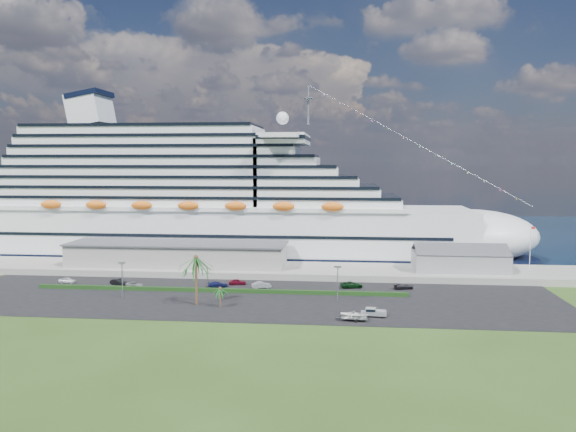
# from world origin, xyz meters

# --- Properties ---
(ground) EXTENTS (420.00, 420.00, 0.00)m
(ground) POSITION_xyz_m (0.00, 0.00, 0.00)
(ground) COLOR #2E4416
(ground) RESTS_ON ground
(asphalt_lot) EXTENTS (140.00, 38.00, 0.12)m
(asphalt_lot) POSITION_xyz_m (0.00, 11.00, 0.06)
(asphalt_lot) COLOR black
(asphalt_lot) RESTS_ON ground
(wharf) EXTENTS (240.00, 20.00, 1.80)m
(wharf) POSITION_xyz_m (0.00, 40.00, 0.90)
(wharf) COLOR gray
(wharf) RESTS_ON ground
(water) EXTENTS (420.00, 160.00, 0.02)m
(water) POSITION_xyz_m (0.00, 130.00, 0.01)
(water) COLOR black
(water) RESTS_ON ground
(cruise_ship) EXTENTS (191.00, 38.00, 54.00)m
(cruise_ship) POSITION_xyz_m (-21.53, 64.00, 16.69)
(cruise_ship) COLOR silver
(cruise_ship) RESTS_ON ground
(terminal_building) EXTENTS (61.00, 15.00, 6.30)m
(terminal_building) POSITION_xyz_m (-25.00, 40.00, 5.01)
(terminal_building) COLOR gray
(terminal_building) RESTS_ON wharf
(port_shed) EXTENTS (24.00, 12.31, 7.37)m
(port_shed) POSITION_xyz_m (52.00, 40.00, 4.40)
(port_shed) COLOR gray
(port_shed) RESTS_ON wharf
(flagpole) EXTENTS (1.08, 0.16, 12.00)m
(flagpole) POSITION_xyz_m (70.04, 40.00, 8.27)
(flagpole) COLOR silver
(flagpole) RESTS_ON wharf
(hedge) EXTENTS (88.00, 1.10, 0.90)m
(hedge) POSITION_xyz_m (-8.00, 16.00, 0.57)
(hedge) COLOR black
(hedge) RESTS_ON asphalt_lot
(lamp_post_left) EXTENTS (1.60, 0.35, 8.27)m
(lamp_post_left) POSITION_xyz_m (-28.00, 8.00, 5.34)
(lamp_post_left) COLOR gray
(lamp_post_left) RESTS_ON asphalt_lot
(lamp_post_right) EXTENTS (1.60, 0.35, 8.27)m
(lamp_post_right) POSITION_xyz_m (20.00, 8.00, 5.34)
(lamp_post_right) COLOR gray
(lamp_post_right) RESTS_ON asphalt_lot
(palm_tall) EXTENTS (8.82, 8.82, 11.13)m
(palm_tall) POSITION_xyz_m (-10.00, 4.00, 9.20)
(palm_tall) COLOR #47301E
(palm_tall) RESTS_ON ground
(palm_short) EXTENTS (3.53, 3.53, 4.56)m
(palm_short) POSITION_xyz_m (-4.50, 2.50, 3.67)
(palm_short) COLOR #47301E
(palm_short) RESTS_ON ground
(parked_car_0) EXTENTS (4.42, 2.08, 1.46)m
(parked_car_0) POSITION_xyz_m (-47.93, 21.54, 0.85)
(parked_car_0) COLOR silver
(parked_car_0) RESTS_ON asphalt_lot
(parked_car_1) EXTENTS (4.73, 3.25, 1.48)m
(parked_car_1) POSITION_xyz_m (-34.44, 21.07, 0.86)
(parked_car_1) COLOR black
(parked_car_1) RESTS_ON asphalt_lot
(parked_car_2) EXTENTS (4.85, 3.20, 1.24)m
(parked_car_2) POSITION_xyz_m (-29.55, 19.21, 0.74)
(parked_car_2) COLOR #95999D
(parked_car_2) RESTS_ON asphalt_lot
(parked_car_3) EXTENTS (5.01, 2.57, 1.39)m
(parked_car_3) POSITION_xyz_m (-9.35, 21.18, 0.82)
(parked_car_3) COLOR #171C51
(parked_car_3) RESTS_ON asphalt_lot
(parked_car_4) EXTENTS (4.54, 2.43, 1.47)m
(parked_car_4) POSITION_xyz_m (-5.02, 24.22, 0.85)
(parked_car_4) COLOR maroon
(parked_car_4) RESTS_ON asphalt_lot
(parked_car_5) EXTENTS (4.94, 3.28, 1.54)m
(parked_car_5) POSITION_xyz_m (1.51, 21.07, 0.89)
(parked_car_5) COLOR #9A9BA0
(parked_car_5) RESTS_ON asphalt_lot
(parked_car_6) EXTENTS (5.90, 3.86, 1.51)m
(parked_car_6) POSITION_xyz_m (23.29, 23.65, 0.87)
(parked_car_6) COLOR black
(parked_car_6) RESTS_ON asphalt_lot
(parked_car_7) EXTENTS (5.13, 3.42, 1.38)m
(parked_car_7) POSITION_xyz_m (35.68, 23.43, 0.81)
(parked_car_7) COLOR black
(parked_car_7) RESTS_ON asphalt_lot
(pickup_truck) EXTENTS (5.08, 2.11, 1.76)m
(pickup_truck) POSITION_xyz_m (27.21, -1.46, 1.09)
(pickup_truck) COLOR black
(pickup_truck) RESTS_ON asphalt_lot
(boat_trailer) EXTENTS (6.34, 4.33, 1.80)m
(boat_trailer) POSITION_xyz_m (23.41, -4.77, 1.31)
(boat_trailer) COLOR gray
(boat_trailer) RESTS_ON asphalt_lot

